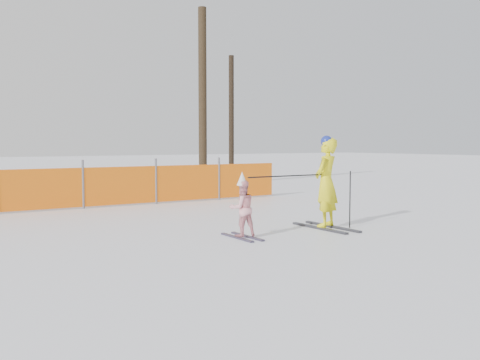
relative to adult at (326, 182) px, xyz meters
name	(u,v)px	position (x,y,z in m)	size (l,w,h in m)	color
ground	(255,238)	(-1.78, -0.15, -0.91)	(120.00, 120.00, 0.00)	white
adult	(326,182)	(0.00, 0.00, 0.00)	(0.75, 1.55, 1.82)	black
child	(242,208)	(-1.95, 0.00, -0.37)	(0.53, 0.99, 1.17)	black
ski_poles	(313,186)	(-0.41, -0.08, -0.04)	(2.29, 0.23, 1.13)	black
tree_trunks	(210,103)	(3.43, 10.75, 2.35)	(1.69, 0.43, 6.93)	#302415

